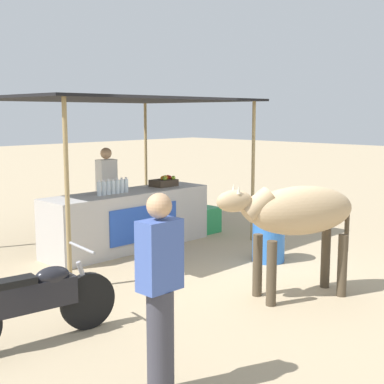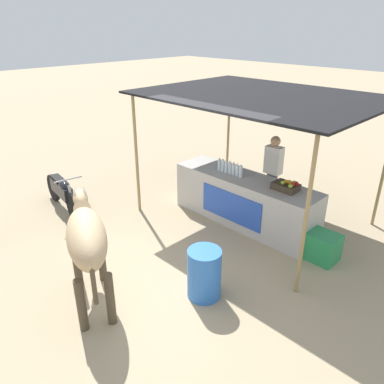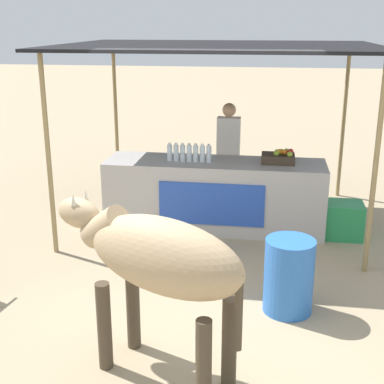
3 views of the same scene
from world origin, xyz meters
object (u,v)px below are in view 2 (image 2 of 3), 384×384
at_px(stall_counter, 244,200).
at_px(vendor_behind_counter, 272,174).
at_px(water_barrel, 204,274).
at_px(fruit_crate, 286,186).
at_px(cow, 87,238).
at_px(cooler_box, 320,246).
at_px(motorcycle_parked, 62,192).

bearing_deg(stall_counter, vendor_behind_counter, 80.91).
distance_m(vendor_behind_counter, water_barrel, 3.08).
relative_size(fruit_crate, water_barrel, 0.58).
xyz_separation_m(stall_counter, water_barrel, (0.97, -2.17, -0.10)).
bearing_deg(cow, cooler_box, 61.12).
distance_m(cow, motorcycle_parked, 3.18).
bearing_deg(cow, motorcycle_parked, 159.79).
distance_m(stall_counter, cow, 3.40).
height_order(fruit_crate, motorcycle_parked, fruit_crate).
xyz_separation_m(vendor_behind_counter, water_barrel, (0.85, -2.92, -0.47)).
distance_m(cooler_box, water_barrel, 2.20).
bearing_deg(cow, fruit_crate, 74.34).
relative_size(stall_counter, water_barrel, 3.93).
xyz_separation_m(vendor_behind_counter, cooler_box, (1.58, -0.85, -0.61)).
bearing_deg(vendor_behind_counter, motorcycle_parked, -136.12).
relative_size(stall_counter, vendor_behind_counter, 1.82).
distance_m(fruit_crate, vendor_behind_counter, 1.04).
bearing_deg(vendor_behind_counter, water_barrel, -73.71).
distance_m(cooler_box, motorcycle_parked, 5.21).
distance_m(vendor_behind_counter, cow, 4.12).
relative_size(fruit_crate, cow, 0.25).
xyz_separation_m(stall_counter, fruit_crate, (0.86, 0.05, 0.56)).
bearing_deg(motorcycle_parked, cow, -20.21).
height_order(stall_counter, vendor_behind_counter, vendor_behind_counter).
xyz_separation_m(cow, motorcycle_parked, (-2.93, 1.08, -0.60)).
bearing_deg(stall_counter, motorcycle_parked, -143.08).
height_order(vendor_behind_counter, water_barrel, vendor_behind_counter).
distance_m(vendor_behind_counter, cooler_box, 1.90).
bearing_deg(water_barrel, vendor_behind_counter, 106.29).
xyz_separation_m(water_barrel, motorcycle_parked, (-4.00, -0.11, 0.05)).
bearing_deg(motorcycle_parked, stall_counter, 36.92).
height_order(fruit_crate, water_barrel, fruit_crate).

